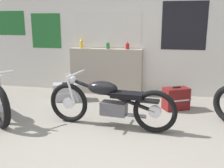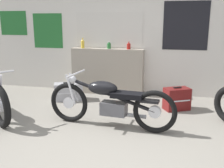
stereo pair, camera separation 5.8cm
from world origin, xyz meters
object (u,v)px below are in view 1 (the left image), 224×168
at_px(hard_case_darkred, 176,99).
at_px(hard_case_silver, 68,92).
at_px(bottle_leftmost, 81,44).
at_px(bottle_left_center, 108,45).
at_px(motorcycle_black, 110,102).
at_px(bottle_center, 127,46).

bearing_deg(hard_case_darkred, hard_case_silver, 176.75).
distance_m(bottle_leftmost, hard_case_silver, 1.17).
distance_m(bottle_left_center, hard_case_silver, 1.37).
xyz_separation_m(bottle_leftmost, bottle_left_center, (0.61, 0.03, -0.03)).
height_order(motorcycle_black, hard_case_darkred, motorcycle_black).
bearing_deg(bottle_left_center, bottle_leftmost, -177.47).
relative_size(bottle_center, hard_case_silver, 0.25).
distance_m(bottle_leftmost, motorcycle_black, 2.31).
distance_m(bottle_left_center, hard_case_darkred, 1.96).
height_order(bottle_leftmost, bottle_center, bottle_leftmost).
height_order(bottle_leftmost, motorcycle_black, bottle_leftmost).
relative_size(bottle_left_center, motorcycle_black, 0.08).
bearing_deg(motorcycle_black, hard_case_darkred, 46.66).
bearing_deg(bottle_leftmost, bottle_center, 0.85).
xyz_separation_m(bottle_leftmost, motorcycle_black, (1.10, -1.89, -0.73)).
xyz_separation_m(hard_case_darkred, hard_case_silver, (-2.25, 0.13, -0.03)).
bearing_deg(bottle_left_center, bottle_center, -1.45).
bearing_deg(bottle_left_center, hard_case_silver, -136.59).
height_order(bottle_leftmost, hard_case_darkred, bottle_leftmost).
height_order(bottle_center, hard_case_darkred, bottle_center).
bearing_deg(hard_case_darkred, bottle_leftmost, 159.81).
relative_size(bottle_leftmost, motorcycle_black, 0.11).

